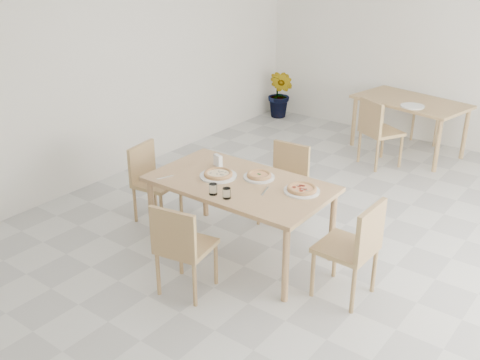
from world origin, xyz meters
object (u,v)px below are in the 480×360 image
Objects in this scene: chair_south at (181,244)px; pizza_mushroom at (218,174)px; main_table at (240,189)px; chair_east at (356,244)px; chair_west at (151,177)px; chair_back_n at (436,106)px; plate_empty at (412,106)px; plate_pepperoni at (302,191)px; pizza_pepperoni at (302,188)px; chair_north at (286,178)px; potted_plant at (281,94)px; chair_back_s at (377,128)px; second_table at (410,106)px; plate_margherita at (259,177)px; pizza_margherita at (259,175)px; tumbler_b at (213,189)px; tumbler_a at (227,193)px; plate_mushroom at (218,176)px; napkin_holder at (218,161)px.

chair_south is 0.90m from pizza_mushroom.
chair_east is at bearing -1.25° from main_table.
chair_west is 0.94× the size of chair_back_n.
chair_back_n is at bearing 85.00° from main_table.
plate_empty is at bearing -78.74° from chair_back_n.
plate_pepperoni is at bearing -76.43° from chair_back_n.
chair_south is 1.18m from pizza_pepperoni.
potted_plant is (-2.05, 3.00, -0.08)m from chair_north.
plate_pepperoni is (-0.63, 0.17, 0.24)m from chair_east.
plate_pepperoni is (1.77, 0.15, 0.28)m from chair_west.
pizza_pepperoni is at bearing -93.11° from chair_west.
potted_plant is at bearing 3.18° from chair_back_s.
plate_empty is at bearing -54.58° from second_table.
plate_empty is at bearing -33.12° from chair_west.
pizza_pepperoni is 0.35× the size of chair_back_s.
chair_south is at bearing -93.33° from plate_margherita.
pizza_margherita is 0.99× the size of plate_empty.
pizza_mushroom is 3.47× the size of tumbler_b.
second_table is (0.08, 3.94, -0.13)m from tumbler_a.
main_table is 0.22m from plate_margherita.
tumbler_b is at bearing -176.72° from tumbler_a.
chair_south is 0.97× the size of chair_back_n.
second_table is at bearing 80.05° from chair_north.
chair_south is 1.17m from plate_pepperoni.
chair_east is at bearing 15.67° from tumbler_b.
chair_back_n is (-0.25, 4.18, -0.25)m from plate_pepperoni.
pizza_margherita is 0.19× the size of second_table.
plate_margherita is at bearing 178.07° from plate_pepperoni.
pizza_mushroom reaches higher than plate_pepperoni.
plate_mushroom is at bearing -146.85° from pizza_margherita.
chair_back_s reaches higher than pizza_margherita.
chair_north is 2.75× the size of pizza_margherita.
pizza_pepperoni is at bearing 48.70° from tumbler_a.
second_table is (0.18, 4.44, 0.17)m from chair_south.
main_table is at bearing -98.98° from chair_south.
pizza_pepperoni is 0.96m from napkin_holder.
chair_back_s is at bearing 90.41° from pizza_margherita.
napkin_holder is 0.14× the size of chair_back_n.
chair_south is at bearing -49.57° from napkin_holder.
chair_back_s is at bearing 83.99° from pizza_mushroom.
plate_empty is at bearing 94.63° from napkin_holder.
pizza_mushroom is at bearing 45.00° from plate_mushroom.
pizza_pepperoni is 0.79m from tumbler_b.
second_table is at bearing 88.05° from pizza_margherita.
plate_mushroom is 0.39× the size of chair_back_s.
tumbler_b reaches higher than pizza_margherita.
chair_north reaches higher than plate_empty.
chair_back_s reaches higher than second_table.
napkin_holder is (-0.96, -0.01, 0.05)m from plate_pepperoni.
chair_back_s is (0.04, 3.68, 0.03)m from chair_south.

